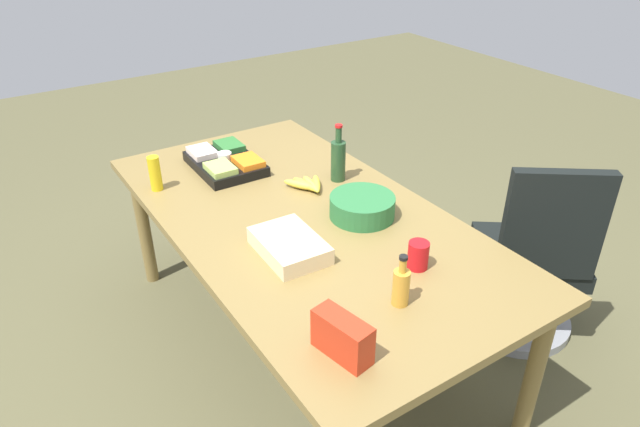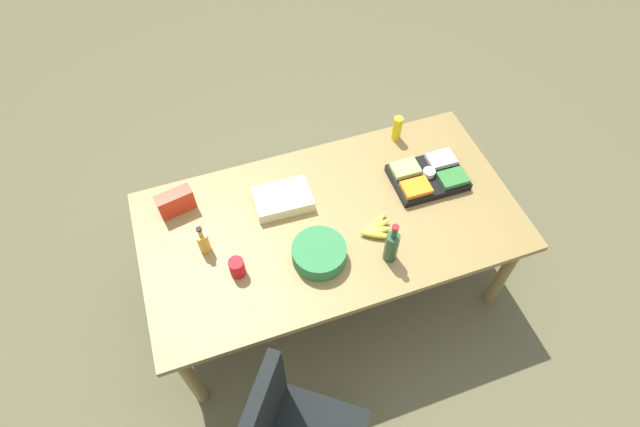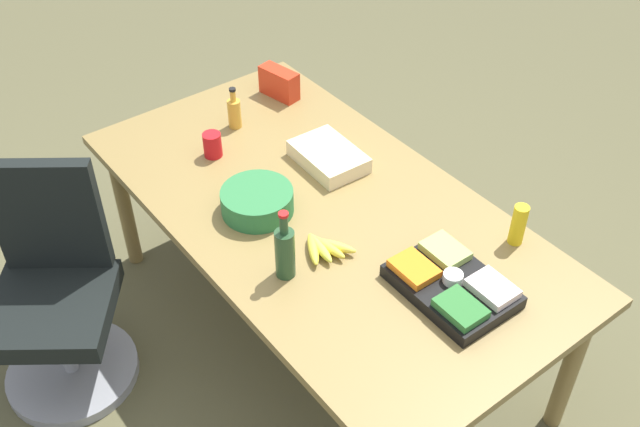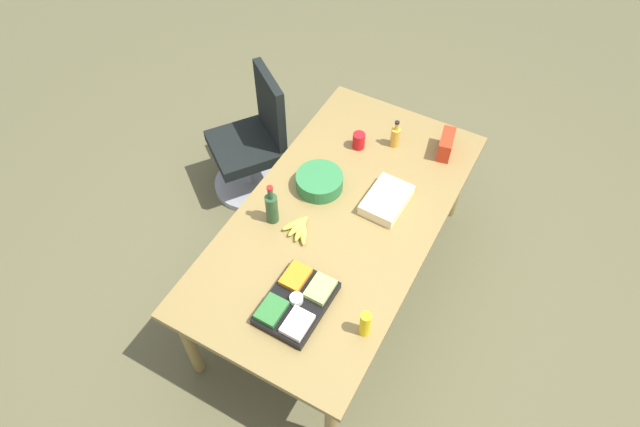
% 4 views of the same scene
% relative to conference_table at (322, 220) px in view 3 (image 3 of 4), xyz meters
% --- Properties ---
extents(ground_plane, '(10.00, 10.00, 0.00)m').
position_rel_conference_table_xyz_m(ground_plane, '(0.00, 0.00, -0.68)').
color(ground_plane, brown).
extents(conference_table, '(2.10, 1.11, 0.75)m').
position_rel_conference_table_xyz_m(conference_table, '(0.00, 0.00, 0.00)').
color(conference_table, olive).
rests_on(conference_table, ground).
extents(office_chair, '(0.67, 0.67, 1.00)m').
position_rel_conference_table_xyz_m(office_chair, '(-0.51, -0.98, -0.30)').
color(office_chair, gray).
rests_on(office_chair, ground).
extents(sheet_cake, '(0.33, 0.23, 0.07)m').
position_rel_conference_table_xyz_m(sheet_cake, '(-0.22, 0.20, 0.10)').
color(sheet_cake, beige).
rests_on(sheet_cake, conference_table).
extents(wine_bottle, '(0.09, 0.09, 0.29)m').
position_rel_conference_table_xyz_m(wine_bottle, '(0.21, -0.33, 0.18)').
color(wine_bottle, '#254727').
rests_on(wine_bottle, conference_table).
extents(veggie_tray, '(0.42, 0.31, 0.09)m').
position_rel_conference_table_xyz_m(veggie_tray, '(0.63, 0.08, 0.11)').
color(veggie_tray, black).
rests_on(veggie_tray, conference_table).
extents(salad_bowl, '(0.36, 0.36, 0.10)m').
position_rel_conference_table_xyz_m(salad_bowl, '(-0.14, -0.21, 0.12)').
color(salad_bowl, '#2B6F3A').
rests_on(salad_bowl, conference_table).
extents(red_solo_cup, '(0.09, 0.09, 0.11)m').
position_rel_conference_table_xyz_m(red_solo_cup, '(-0.57, -0.16, 0.12)').
color(red_solo_cup, red).
rests_on(red_solo_cup, conference_table).
extents(mustard_bottle, '(0.06, 0.06, 0.17)m').
position_rel_conference_table_xyz_m(mustard_bottle, '(0.60, 0.45, 0.15)').
color(mustard_bottle, yellow).
rests_on(mustard_bottle, conference_table).
extents(dressing_bottle, '(0.07, 0.07, 0.20)m').
position_rel_conference_table_xyz_m(dressing_bottle, '(-0.70, 0.04, 0.14)').
color(dressing_bottle, gold).
rests_on(dressing_bottle, conference_table).
extents(chip_bag_red, '(0.21, 0.12, 0.14)m').
position_rel_conference_table_xyz_m(chip_bag_red, '(-0.79, 0.35, 0.14)').
color(chip_bag_red, red).
rests_on(chip_bag_red, conference_table).
extents(banana_bunch, '(0.20, 0.19, 0.04)m').
position_rel_conference_table_xyz_m(banana_bunch, '(0.21, -0.15, 0.09)').
color(banana_bunch, yellow).
rests_on(banana_bunch, conference_table).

